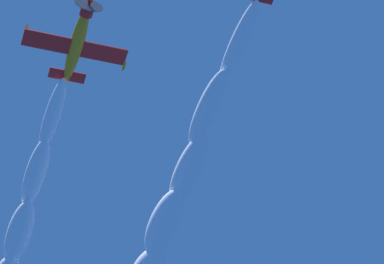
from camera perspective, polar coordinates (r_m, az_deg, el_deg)
name	(u,v)px	position (r m, az deg, el deg)	size (l,w,h in m)	color
airplane_left_wingman	(77,42)	(76.18, -7.26, 5.69)	(8.84, 8.02, 2.85)	orange
smoke_trail_lead	(153,251)	(86.73, -2.48, -7.51)	(13.99, 41.07, 5.48)	white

